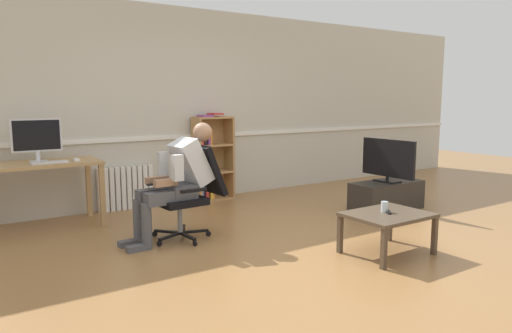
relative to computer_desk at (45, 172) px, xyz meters
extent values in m
plane|color=olive|center=(1.83, -2.15, -0.65)|extent=(18.00, 18.00, 0.00)
cube|color=beige|center=(1.83, 0.50, 0.70)|extent=(12.00, 0.10, 2.70)
cube|color=white|center=(1.83, 0.44, 0.27)|extent=(12.00, 0.03, 0.05)
cube|color=tan|center=(0.55, -0.29, -0.29)|extent=(0.06, 0.06, 0.72)
cube|color=tan|center=(0.55, 0.29, -0.29)|extent=(0.06, 0.06, 0.72)
cube|color=tan|center=(0.00, 0.00, 0.09)|extent=(1.17, 0.66, 0.04)
cube|color=silver|center=(-0.04, 0.06, 0.12)|extent=(0.18, 0.14, 0.01)
cube|color=silver|center=(-0.04, 0.08, 0.17)|extent=(0.04, 0.02, 0.10)
cube|color=silver|center=(-0.04, 0.08, 0.41)|extent=(0.53, 0.02, 0.37)
cube|color=black|center=(-0.04, 0.07, 0.41)|extent=(0.49, 0.00, 0.33)
cube|color=silver|center=(0.03, -0.14, 0.12)|extent=(0.38, 0.12, 0.02)
cube|color=white|center=(0.32, -0.12, 0.13)|extent=(0.06, 0.10, 0.03)
cube|color=#AD7F4C|center=(2.04, 0.27, -0.04)|extent=(0.03, 0.28, 1.20)
cube|color=#AD7F4C|center=(2.57, 0.27, -0.04)|extent=(0.03, 0.28, 1.20)
cube|color=#AD7F4C|center=(2.30, 0.41, -0.04)|extent=(0.53, 0.02, 1.20)
cube|color=#AD7F4C|center=(2.30, 0.27, -0.63)|extent=(0.50, 0.28, 0.03)
cube|color=#AD7F4C|center=(2.30, 0.27, -0.24)|extent=(0.50, 0.28, 0.03)
cube|color=#AD7F4C|center=(2.30, 0.27, 0.15)|extent=(0.50, 0.28, 0.03)
cube|color=#AD7F4C|center=(2.30, 0.27, 0.54)|extent=(0.50, 0.28, 0.03)
cube|color=#2D519E|center=(2.09, 0.28, -0.52)|extent=(0.03, 0.19, 0.20)
cube|color=#2D519E|center=(2.09, 0.28, -0.12)|extent=(0.04, 0.19, 0.21)
cube|color=red|center=(2.09, 0.26, 0.24)|extent=(0.03, 0.19, 0.16)
cube|color=red|center=(2.16, 0.28, -0.52)|extent=(0.04, 0.19, 0.20)
cube|color=gold|center=(2.14, 0.28, -0.12)|extent=(0.05, 0.19, 0.21)
cube|color=black|center=(2.14, 0.27, 0.28)|extent=(0.03, 0.19, 0.23)
cube|color=gold|center=(2.22, 0.27, -0.53)|extent=(0.04, 0.19, 0.18)
cube|color=#2D519E|center=(2.20, 0.28, -0.11)|extent=(0.03, 0.19, 0.23)
cube|color=#89428E|center=(2.20, 0.27, 0.27)|extent=(0.04, 0.19, 0.20)
cube|color=orange|center=(2.26, 0.29, -0.53)|extent=(0.03, 0.19, 0.17)
cube|color=#38844C|center=(2.27, 0.28, -0.13)|extent=(0.04, 0.19, 0.18)
cube|color=orange|center=(2.23, 0.26, 0.28)|extent=(0.02, 0.19, 0.22)
cube|color=#89428E|center=(2.18, 0.27, 0.57)|extent=(0.16, 0.22, 0.02)
cube|color=red|center=(2.36, 0.29, 0.59)|extent=(0.16, 0.22, 0.02)
cube|color=white|center=(0.71, 0.39, -0.36)|extent=(0.06, 0.08, 0.57)
cube|color=white|center=(0.79, 0.39, -0.36)|extent=(0.06, 0.08, 0.57)
cube|color=white|center=(0.86, 0.39, -0.36)|extent=(0.06, 0.08, 0.57)
cube|color=white|center=(0.94, 0.39, -0.36)|extent=(0.06, 0.08, 0.57)
cube|color=white|center=(1.01, 0.39, -0.36)|extent=(0.06, 0.08, 0.57)
cube|color=white|center=(1.09, 0.39, -0.36)|extent=(0.06, 0.08, 0.57)
cube|color=white|center=(1.16, 0.39, -0.36)|extent=(0.06, 0.08, 0.57)
cube|color=white|center=(1.24, 0.39, -0.36)|extent=(0.06, 0.08, 0.57)
cube|color=white|center=(1.31, 0.39, -0.36)|extent=(0.06, 0.08, 0.57)
cube|color=white|center=(1.39, 0.39, -0.36)|extent=(0.06, 0.08, 0.57)
cube|color=black|center=(1.07, -1.40, -0.58)|extent=(0.05, 0.30, 0.02)
cylinder|color=black|center=(1.08, -1.55, -0.62)|extent=(0.03, 0.06, 0.06)
cube|color=black|center=(1.21, -1.28, -0.58)|extent=(0.30, 0.11, 0.02)
cylinder|color=black|center=(1.35, -1.32, -0.62)|extent=(0.06, 0.04, 0.06)
cube|color=black|center=(1.14, -1.12, -0.58)|extent=(0.19, 0.27, 0.02)
cylinder|color=black|center=(1.22, -0.99, -0.62)|extent=(0.05, 0.06, 0.06)
cube|color=black|center=(0.97, -1.13, -0.58)|extent=(0.22, 0.25, 0.02)
cylinder|color=black|center=(0.87, -1.02, -0.62)|extent=(0.05, 0.06, 0.06)
cube|color=black|center=(0.92, -1.30, -0.58)|extent=(0.29, 0.14, 0.02)
cylinder|color=black|center=(0.78, -1.36, -0.62)|extent=(0.06, 0.04, 0.06)
cylinder|color=gray|center=(1.06, -1.25, -0.42)|extent=(0.05, 0.05, 0.30)
cube|color=black|center=(1.06, -1.25, -0.23)|extent=(0.49, 0.49, 0.07)
cube|color=black|center=(1.40, -1.23, 0.06)|extent=(0.29, 0.45, 0.54)
cube|color=black|center=(1.07, -0.99, -0.09)|extent=(0.28, 0.06, 0.03)
cube|color=black|center=(1.10, -1.51, -0.09)|extent=(0.28, 0.06, 0.03)
cube|color=#4C4C51|center=(1.06, -1.25, -0.13)|extent=(0.28, 0.36, 0.14)
cube|color=silver|center=(1.21, -1.24, 0.16)|extent=(0.41, 0.36, 0.52)
sphere|color=#A87A5B|center=(1.35, -1.23, 0.46)|extent=(0.20, 0.20, 0.20)
cube|color=black|center=(0.78, -1.26, -0.03)|extent=(0.15, 0.04, 0.02)
cube|color=#4C4C51|center=(0.85, -1.16, -0.16)|extent=(0.43, 0.15, 0.13)
cylinder|color=#4C4C51|center=(0.64, -1.17, -0.42)|extent=(0.10, 0.10, 0.46)
cube|color=#4C4C51|center=(0.54, -1.18, -0.62)|extent=(0.23, 0.10, 0.06)
cube|color=#4C4C51|center=(0.86, -1.36, -0.16)|extent=(0.43, 0.15, 0.13)
cylinder|color=#4C4C51|center=(0.65, -1.37, -0.42)|extent=(0.10, 0.10, 0.46)
cube|color=#4C4C51|center=(0.55, -1.38, -0.62)|extent=(0.23, 0.10, 0.06)
cube|color=silver|center=(0.95, -1.09, 0.14)|extent=(0.10, 0.09, 0.26)
cube|color=#A87A5B|center=(0.86, -1.16, -0.01)|extent=(0.24, 0.08, 0.07)
cube|color=silver|center=(0.97, -1.41, 0.14)|extent=(0.10, 0.09, 0.26)
cube|color=#A87A5B|center=(0.87, -1.36, -0.01)|extent=(0.24, 0.08, 0.07)
cube|color=#2D2823|center=(3.89, -1.56, -0.46)|extent=(1.01, 0.44, 0.37)
cube|color=black|center=(3.89, -1.56, -0.26)|extent=(0.21, 0.32, 0.02)
cylinder|color=black|center=(3.89, -1.56, -0.23)|extent=(0.04, 0.04, 0.05)
cube|color=black|center=(3.89, -1.56, 0.04)|extent=(0.06, 0.82, 0.49)
cube|color=white|center=(3.91, -1.56, 0.04)|extent=(0.02, 0.77, 0.45)
cube|color=#4C3D2D|center=(2.14, -3.04, -0.46)|extent=(0.04, 0.04, 0.36)
cube|color=#4C3D2D|center=(2.84, -3.04, -0.46)|extent=(0.04, 0.04, 0.36)
cube|color=#4C3D2D|center=(2.84, -2.50, -0.46)|extent=(0.04, 0.04, 0.36)
cube|color=#4C3D2D|center=(2.14, -2.50, -0.46)|extent=(0.04, 0.04, 0.36)
cube|color=#4C3D2D|center=(2.49, -2.77, -0.27)|extent=(0.76, 0.59, 0.03)
cylinder|color=silver|center=(2.50, -2.72, -0.20)|extent=(0.07, 0.07, 0.10)
cube|color=black|center=(2.50, -2.76, -0.24)|extent=(0.12, 0.14, 0.02)
camera|label=1|loc=(-0.98, -5.70, 0.83)|focal=33.46mm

